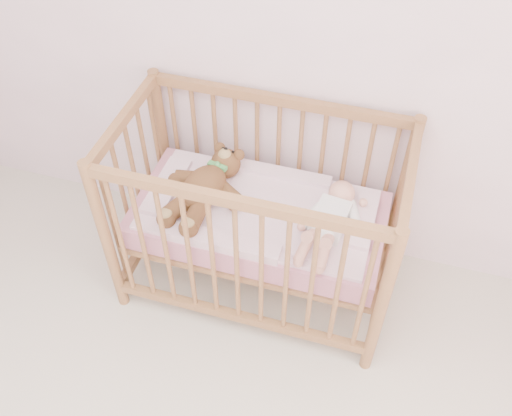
% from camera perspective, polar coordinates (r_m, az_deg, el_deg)
% --- Properties ---
extents(wall_back, '(4.00, 0.02, 2.70)m').
position_cam_1_polar(wall_back, '(2.58, 3.10, 18.37)').
color(wall_back, white).
rests_on(wall_back, floor).
extents(crib, '(1.36, 0.76, 1.00)m').
position_cam_1_polar(crib, '(2.80, 0.29, -0.98)').
color(crib, '#986A40').
rests_on(crib, floor).
extents(mattress, '(1.22, 0.62, 0.13)m').
position_cam_1_polar(mattress, '(2.81, 0.29, -1.18)').
color(mattress, '#CA7E94').
rests_on(mattress, crib).
extents(blanket, '(1.10, 0.58, 0.06)m').
position_cam_1_polar(blanket, '(2.76, 0.30, -0.13)').
color(blanket, '#F9ACC9').
rests_on(blanket, mattress).
extents(baby, '(0.35, 0.60, 0.14)m').
position_cam_1_polar(baby, '(2.65, 7.43, -0.89)').
color(baby, white).
rests_on(baby, blanket).
extents(teddy_bear, '(0.54, 0.67, 0.17)m').
position_cam_1_polar(teddy_bear, '(2.75, -5.22, 1.96)').
color(teddy_bear, brown).
rests_on(teddy_bear, blanket).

